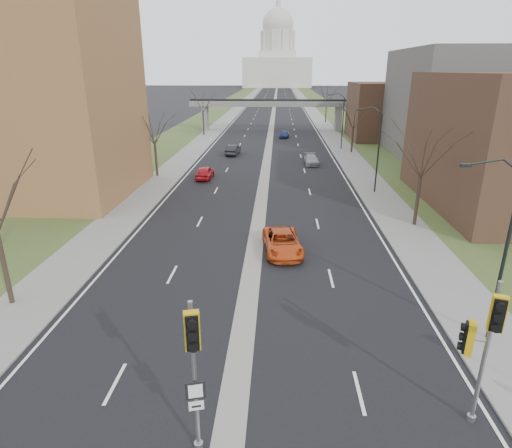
# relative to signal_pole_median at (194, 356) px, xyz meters

# --- Properties ---
(ground) EXTENTS (700.00, 700.00, 0.00)m
(ground) POSITION_rel_signal_pole_median_xyz_m (0.90, 1.27, -4.00)
(ground) COLOR black
(ground) RESTS_ON ground
(road_surface) EXTENTS (20.00, 600.00, 0.01)m
(road_surface) POSITION_rel_signal_pole_median_xyz_m (0.90, 151.27, -3.99)
(road_surface) COLOR black
(road_surface) RESTS_ON ground
(median_strip) EXTENTS (1.20, 600.00, 0.02)m
(median_strip) POSITION_rel_signal_pole_median_xyz_m (0.90, 151.27, -4.00)
(median_strip) COLOR gray
(median_strip) RESTS_ON ground
(sidewalk_right) EXTENTS (4.00, 600.00, 0.12)m
(sidewalk_right) POSITION_rel_signal_pole_median_xyz_m (12.90, 151.27, -3.94)
(sidewalk_right) COLOR gray
(sidewalk_right) RESTS_ON ground
(sidewalk_left) EXTENTS (4.00, 600.00, 0.12)m
(sidewalk_left) POSITION_rel_signal_pole_median_xyz_m (-11.10, 151.27, -3.94)
(sidewalk_left) COLOR gray
(sidewalk_left) RESTS_ON ground
(grass_verge_right) EXTENTS (8.00, 600.00, 0.10)m
(grass_verge_right) POSITION_rel_signal_pole_median_xyz_m (18.90, 151.27, -3.95)
(grass_verge_right) COLOR #324720
(grass_verge_right) RESTS_ON ground
(grass_verge_left) EXTENTS (8.00, 600.00, 0.10)m
(grass_verge_left) POSITION_rel_signal_pole_median_xyz_m (-17.10, 151.27, -3.95)
(grass_verge_left) COLOR #324720
(grass_verge_left) RESTS_ON ground
(commercial_block_mid) EXTENTS (18.00, 22.00, 15.00)m
(commercial_block_mid) POSITION_rel_signal_pole_median_xyz_m (28.90, 53.27, 3.50)
(commercial_block_mid) COLOR #504E49
(commercial_block_mid) RESTS_ON ground
(commercial_block_far) EXTENTS (14.00, 14.00, 10.00)m
(commercial_block_far) POSITION_rel_signal_pole_median_xyz_m (22.90, 71.27, 1.00)
(commercial_block_far) COLOR #4D3724
(commercial_block_far) RESTS_ON ground
(pedestrian_bridge) EXTENTS (34.00, 3.00, 6.45)m
(pedestrian_bridge) POSITION_rel_signal_pole_median_xyz_m (0.90, 81.27, 0.85)
(pedestrian_bridge) COLOR slate
(pedestrian_bridge) RESTS_ON ground
(capitol) EXTENTS (48.00, 42.00, 55.75)m
(capitol) POSITION_rel_signal_pole_median_xyz_m (0.90, 321.27, 14.60)
(capitol) COLOR beige
(capitol) RESTS_ON ground
(streetlight_near) EXTENTS (2.61, 0.20, 8.70)m
(streetlight_near) POSITION_rel_signal_pole_median_xyz_m (11.89, 7.27, 2.96)
(streetlight_near) COLOR black
(streetlight_near) RESTS_ON sidewalk_right
(streetlight_mid) EXTENTS (2.61, 0.20, 8.70)m
(streetlight_mid) POSITION_rel_signal_pole_median_xyz_m (11.89, 33.27, 2.96)
(streetlight_mid) COLOR black
(streetlight_mid) RESTS_ON sidewalk_right
(streetlight_far) EXTENTS (2.61, 0.20, 8.70)m
(streetlight_far) POSITION_rel_signal_pole_median_xyz_m (11.89, 59.27, 2.96)
(streetlight_far) COLOR black
(streetlight_far) RESTS_ON sidewalk_right
(tree_left_b) EXTENTS (6.75, 6.75, 8.81)m
(tree_left_b) POSITION_rel_signal_pole_median_xyz_m (-12.10, 39.27, 2.23)
(tree_left_b) COLOR #382B21
(tree_left_b) RESTS_ON sidewalk_left
(tree_left_c) EXTENTS (7.65, 7.65, 9.99)m
(tree_left_c) POSITION_rel_signal_pole_median_xyz_m (-12.10, 73.27, 3.05)
(tree_left_c) COLOR #382B21
(tree_left_c) RESTS_ON sidewalk_left
(tree_right_a) EXTENTS (7.20, 7.20, 9.40)m
(tree_right_a) POSITION_rel_signal_pole_median_xyz_m (13.90, 23.27, 2.64)
(tree_right_a) COLOR #382B21
(tree_right_a) RESTS_ON sidewalk_right
(tree_right_b) EXTENTS (6.30, 6.30, 8.22)m
(tree_right_b) POSITION_rel_signal_pole_median_xyz_m (13.90, 56.27, 1.82)
(tree_right_b) COLOR #382B21
(tree_right_b) RESTS_ON sidewalk_right
(tree_right_c) EXTENTS (7.65, 7.65, 9.99)m
(tree_right_c) POSITION_rel_signal_pole_median_xyz_m (13.90, 96.27, 3.05)
(tree_right_c) COLOR #382B21
(tree_right_c) RESTS_ON sidewalk_right
(signal_pole_median) EXTENTS (0.74, 0.96, 5.74)m
(signal_pole_median) POSITION_rel_signal_pole_median_xyz_m (0.00, 0.00, 0.00)
(signal_pole_median) COLOR gray
(signal_pole_median) RESTS_ON ground
(signal_pole_right) EXTENTS (0.96, 1.29, 5.76)m
(signal_pole_right) POSITION_rel_signal_pole_median_xyz_m (9.53, 1.91, -0.23)
(signal_pole_right) COLOR gray
(signal_pole_right) RESTS_ON ground
(car_left_near) EXTENTS (1.83, 4.43, 1.50)m
(car_left_near) POSITION_rel_signal_pole_median_xyz_m (-6.16, 38.61, -3.25)
(car_left_near) COLOR #B5141D
(car_left_near) RESTS_ON ground
(car_left_far) EXTENTS (2.03, 4.70, 1.50)m
(car_left_far) POSITION_rel_signal_pole_median_xyz_m (-4.35, 53.78, -3.24)
(car_left_far) COLOR black
(car_left_far) RESTS_ON ground
(car_right_near) EXTENTS (3.14, 5.67, 1.50)m
(car_right_near) POSITION_rel_signal_pole_median_xyz_m (2.90, 17.25, -3.25)
(car_right_near) COLOR #C24314
(car_right_near) RESTS_ON ground
(car_right_mid) EXTENTS (1.94, 4.48, 1.28)m
(car_right_mid) POSITION_rel_signal_pole_median_xyz_m (7.04, 47.39, -3.35)
(car_right_mid) COLOR gray
(car_right_mid) RESTS_ON ground
(car_right_far) EXTENTS (2.07, 4.10, 1.34)m
(car_right_far) POSITION_rel_signal_pole_median_xyz_m (3.59, 71.41, -3.33)
(car_right_far) COLOR navy
(car_right_far) RESTS_ON ground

